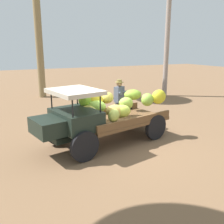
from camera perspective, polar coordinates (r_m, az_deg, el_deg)
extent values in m
plane|color=brown|center=(8.33, 0.19, -6.99)|extent=(60.00, 60.00, 0.00)
cube|color=black|center=(8.31, -0.55, -3.52)|extent=(4.00, 1.25, 0.16)
cylinder|color=black|center=(6.94, -6.19, -7.79)|extent=(0.87, 0.31, 0.86)
cylinder|color=black|center=(8.26, -12.02, -4.31)|extent=(0.87, 0.31, 0.86)
cylinder|color=black|center=(8.63, 9.89, -3.40)|extent=(0.87, 0.31, 0.86)
cylinder|color=black|center=(9.73, 2.97, -1.14)|extent=(0.87, 0.31, 0.86)
cube|color=brown|center=(8.52, 1.87, -1.80)|extent=(3.29, 2.30, 0.10)
cube|color=brown|center=(7.90, 5.56, -1.97)|extent=(2.95, 0.70, 0.22)
cube|color=brown|center=(9.09, -1.33, 0.29)|extent=(2.95, 0.70, 0.22)
cube|color=black|center=(7.50, -8.20, -1.62)|extent=(1.39, 1.71, 0.55)
cube|color=black|center=(7.15, -14.48, -3.24)|extent=(0.90, 1.19, 0.44)
cylinder|color=black|center=(6.61, -8.92, 1.07)|extent=(0.04, 0.04, 0.55)
cylinder|color=black|center=(7.75, -13.55, 2.82)|extent=(0.04, 0.04, 0.55)
cylinder|color=black|center=(7.06, -2.66, 2.10)|extent=(0.04, 0.04, 0.55)
cylinder|color=black|center=(8.14, -7.89, 3.63)|extent=(0.04, 0.04, 0.55)
cube|color=#C0B59F|center=(7.32, -8.43, 4.59)|extent=(1.51, 1.74, 0.12)
ellipsoid|color=gold|center=(7.70, 0.78, 0.20)|extent=(0.70, 0.66, 0.54)
ellipsoid|color=#8DB741|center=(8.54, 8.02, 2.78)|extent=(0.55, 0.53, 0.44)
ellipsoid|color=yellow|center=(8.69, 10.53, 3.41)|extent=(0.51, 0.50, 0.57)
ellipsoid|color=gold|center=(7.90, -5.39, -0.23)|extent=(0.74, 0.68, 0.51)
ellipsoid|color=#BACE44|center=(7.79, 2.11, 0.20)|extent=(0.67, 0.62, 0.48)
ellipsoid|color=#ADBA4C|center=(7.50, 0.42, -0.80)|extent=(0.66, 0.68, 0.49)
ellipsoid|color=gold|center=(8.49, -1.11, 3.24)|extent=(0.72, 0.72, 0.44)
ellipsoid|color=#83C22F|center=(8.12, -5.58, 2.72)|extent=(0.68, 0.52, 0.50)
ellipsoid|color=#8CBB42|center=(8.03, -3.66, 1.16)|extent=(0.83, 0.81, 0.57)
ellipsoid|color=yellow|center=(8.15, -4.30, 2.74)|extent=(0.76, 0.63, 0.54)
ellipsoid|color=#92BC38|center=(9.48, 4.74, 3.92)|extent=(0.75, 0.63, 0.47)
ellipsoid|color=#A7CF4A|center=(8.70, 3.14, 1.88)|extent=(0.58, 0.54, 0.54)
cylinder|color=#3E4345|center=(10.45, 2.05, 0.06)|extent=(0.15, 0.15, 0.89)
cylinder|color=#3E4345|center=(10.26, 1.14, -0.21)|extent=(0.15, 0.15, 0.89)
cube|color=slate|center=(10.19, 1.63, 4.04)|extent=(0.46, 0.38, 0.62)
cylinder|color=slate|center=(10.19, 2.42, 4.56)|extent=(0.40, 0.28, 0.10)
cylinder|color=slate|center=(10.03, 1.71, 4.42)|extent=(0.20, 0.41, 0.10)
sphere|color=#A37A4F|center=(10.12, 1.64, 6.38)|extent=(0.22, 0.22, 0.22)
cylinder|color=olive|center=(10.11, 1.65, 6.75)|extent=(0.34, 0.34, 0.02)
cylinder|color=olive|center=(10.10, 1.65, 7.09)|extent=(0.20, 0.20, 0.10)
cube|color=#886749|center=(10.23, 6.64, -1.58)|extent=(0.48, 0.49, 0.47)
cylinder|color=gray|center=(16.40, 12.33, 15.25)|extent=(0.30, 0.30, 6.71)
cylinder|color=#8B754E|center=(16.26, -16.48, 19.04)|extent=(0.43, 0.43, 8.99)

